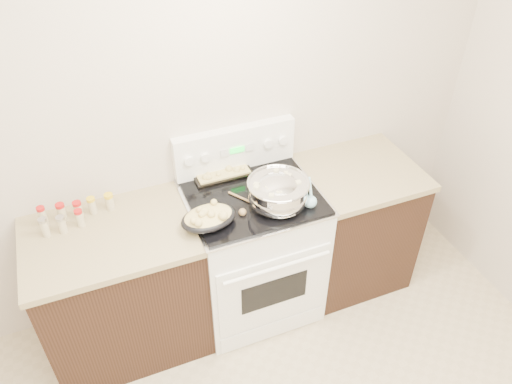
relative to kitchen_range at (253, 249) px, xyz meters
name	(u,v)px	position (x,y,z in m)	size (l,w,h in m)	color
room_shell	(328,317)	(-0.35, -1.42, 1.21)	(4.10, 3.60, 2.75)	beige
counter_left	(123,289)	(-0.83, 0.01, -0.03)	(0.93, 0.67, 0.92)	black
counter_right	(351,223)	(0.73, 0.01, -0.03)	(0.73, 0.67, 0.92)	black
kitchen_range	(253,249)	(0.00, 0.00, 0.00)	(0.78, 0.73, 1.22)	white
mixing_bowl	(278,193)	(0.10, -0.14, 0.53)	(0.41, 0.41, 0.20)	silver
roasting_pan	(208,217)	(-0.31, -0.15, 0.50)	(0.32, 0.24, 0.11)	black
baking_sheet	(221,170)	(-0.10, 0.27, 0.47)	(0.36, 0.25, 0.06)	black
wooden_spoon	(244,208)	(-0.09, -0.11, 0.46)	(0.16, 0.23, 0.04)	#987345
blue_ladle	(310,200)	(0.27, -0.20, 0.48)	(0.14, 0.25, 0.09)	#99D1E4
spice_jars	(72,214)	(-0.99, 0.17, 0.49)	(0.40, 0.15, 0.13)	#BFB28C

